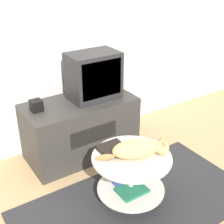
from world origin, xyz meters
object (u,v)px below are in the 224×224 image
at_px(cat, 138,149).
at_px(dvd_box, 112,149).
at_px(speaker, 36,106).
at_px(tv, 94,76).

bearing_deg(cat, dvd_box, 144.94).
xyz_separation_m(speaker, cat, (0.45, -0.95, -0.11)).
bearing_deg(dvd_box, tv, 70.12).
relative_size(tv, speaker, 4.71).
height_order(tv, dvd_box, tv).
bearing_deg(dvd_box, speaker, 113.08).
distance_m(tv, cat, 0.97).
height_order(tv, speaker, tv).
relative_size(speaker, cat, 0.19).
relative_size(speaker, dvd_box, 0.50).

